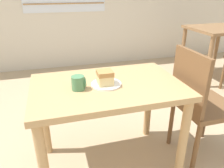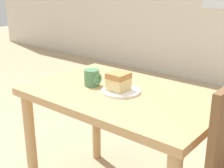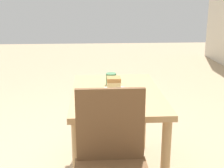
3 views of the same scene
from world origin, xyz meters
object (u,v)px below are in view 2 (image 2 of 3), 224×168
object	(u,v)px
plate	(121,91)
coffee_mug	(92,78)
cake_slice	(118,81)
dining_table_near	(124,112)

from	to	relation	value
plate	coffee_mug	size ratio (longest dim) A/B	2.22
cake_slice	coffee_mug	distance (m)	0.18
dining_table_near	cake_slice	bearing A→B (deg)	-137.43
plate	cake_slice	xyz separation A→B (m)	(-0.01, -0.01, 0.05)
cake_slice	dining_table_near	bearing A→B (deg)	42.57
cake_slice	coffee_mug	bearing A→B (deg)	-176.97
coffee_mug	dining_table_near	bearing A→B (deg)	8.35
coffee_mug	plate	bearing A→B (deg)	5.22
cake_slice	plate	bearing A→B (deg)	36.71
plate	cake_slice	distance (m)	0.05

